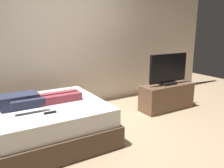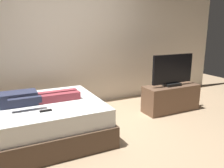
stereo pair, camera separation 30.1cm
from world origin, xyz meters
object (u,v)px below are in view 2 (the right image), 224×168
Objects in this scene: remote at (46,111)px; tv_stand at (171,98)px; tv at (173,71)px; person at (29,98)px; bed at (29,123)px.

tv_stand is at bearing 10.74° from remote.
remote is 0.14× the size of tv_stand.
tv reaches higher than remote.
tv is at bearing 0.00° from tv_stand.
tv is at bearing 10.74° from remote.
person is 8.40× the size of remote.
bed is 2.37× the size of tv.
remote is at bearing -64.44° from bed.
tv_stand is at bearing 1.81° from bed.
remote is (0.18, -0.38, 0.29)m from bed.
person is (0.03, 0.03, 0.36)m from bed.
person is 2.59m from tv_stand.
person is at bearing -178.80° from tv.
remote is 0.17× the size of tv.
person reaches higher than tv_stand.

